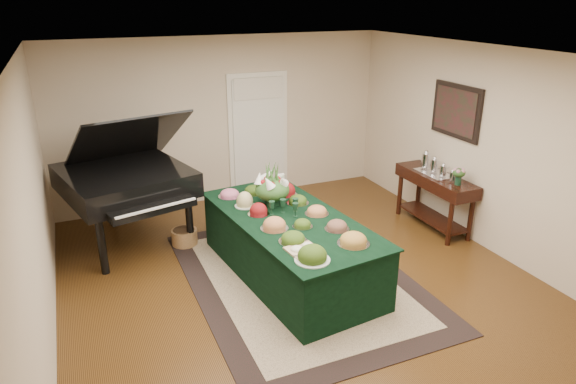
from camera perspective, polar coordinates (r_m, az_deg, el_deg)
name	(u,v)px	position (r m, az deg, el deg)	size (l,w,h in m)	color
ground	(298,279)	(6.43, 1.07, -9.66)	(6.00, 6.00, 0.00)	black
area_rug	(299,278)	(6.43, 1.24, -9.59)	(2.56, 3.58, 0.01)	black
kitchen_doorway	(259,137)	(8.79, -3.29, 6.17)	(1.05, 0.07, 2.10)	white
buffet_table	(290,246)	(6.33, 0.20, -6.07)	(1.55, 2.78, 0.79)	black
food_platters	(288,215)	(6.11, 0.03, -2.54)	(1.14, 2.46, 0.15)	silver
cutting_board	(303,248)	(5.38, 1.67, -6.20)	(0.36, 0.36, 0.10)	tan
green_goblets	(286,207)	(6.23, -0.18, -1.68)	(0.38, 0.25, 0.18)	#13301E
floral_centerpiece	(272,185)	(6.43, -1.77, 0.75)	(0.45, 0.45, 0.45)	#13301E
grand_piano	(126,179)	(7.30, -17.59, 1.38)	(1.91, 2.12, 1.86)	black
wicker_basket	(184,237)	(7.35, -11.43, -4.94)	(0.36, 0.36, 0.22)	olive
mahogany_sideboard	(435,187)	(7.85, 16.04, 0.57)	(0.45, 1.41, 0.83)	black
tea_service	(436,167)	(7.77, 16.16, 2.69)	(0.34, 0.74, 0.30)	silver
pink_bouquet	(459,173)	(7.42, 18.46, 1.98)	(0.20, 0.20, 0.25)	#13301E
wall_painting	(456,111)	(7.69, 18.18, 8.55)	(0.05, 0.95, 0.75)	black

